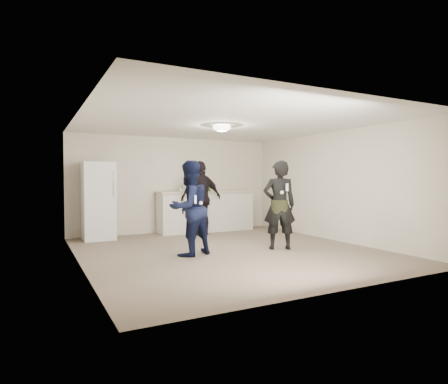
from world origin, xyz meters
name	(u,v)px	position (x,y,z in m)	size (l,w,h in m)	color
floor	(229,251)	(0.00, 0.00, 0.00)	(6.00, 6.00, 0.00)	#6B5B4C
ceiling	(229,123)	(0.00, 0.00, 2.50)	(6.00, 6.00, 0.00)	silver
wall_back	(176,185)	(0.00, 3.00, 1.25)	(6.00, 6.00, 0.00)	beige
wall_front	(342,192)	(0.00, -3.00, 1.25)	(6.00, 6.00, 0.00)	beige
wall_left	(79,189)	(-2.75, 0.00, 1.25)	(6.00, 6.00, 0.00)	beige
wall_right	(334,186)	(2.75, 0.00, 1.25)	(6.00, 6.00, 0.00)	beige
counter	(206,212)	(0.75, 2.67, 0.53)	(2.60, 0.56, 1.05)	silver
counter_top	(206,192)	(0.75, 2.67, 1.07)	(2.68, 0.64, 0.04)	beige
fridge	(98,201)	(-2.05, 2.60, 0.90)	(0.70, 0.70, 1.80)	white
fridge_handle	(114,184)	(-1.77, 2.23, 1.30)	(0.02, 0.02, 0.60)	silver
ceiling_dome	(222,128)	(0.00, 0.30, 2.45)	(0.36, 0.36, 0.16)	white
shaker	(181,188)	(0.04, 2.72, 1.18)	(0.08, 0.08, 0.17)	silver
man	(189,208)	(-0.86, -0.07, 0.88)	(0.85, 0.66, 1.75)	#101A45
woman	(279,205)	(0.98, -0.32, 0.89)	(0.65, 0.43, 1.78)	black
camo_shorts	(279,207)	(0.98, -0.32, 0.85)	(0.34, 0.34, 0.28)	#313819
spectator	(201,198)	(0.37, 2.15, 0.93)	(1.09, 0.46, 1.87)	black
remote_man	(195,199)	(-0.86, -0.35, 1.05)	(0.04, 0.04, 0.15)	white
nunchuk_man	(201,203)	(-0.74, -0.32, 0.98)	(0.07, 0.07, 0.07)	white
remote_woman	(287,187)	(0.98, -0.57, 1.25)	(0.04, 0.04, 0.15)	white
nunchuk_woman	(282,192)	(0.88, -0.54, 1.15)	(0.07, 0.07, 0.07)	white
bottle_cluster	(203,187)	(0.65, 2.64, 1.20)	(0.50, 0.34, 0.26)	silver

